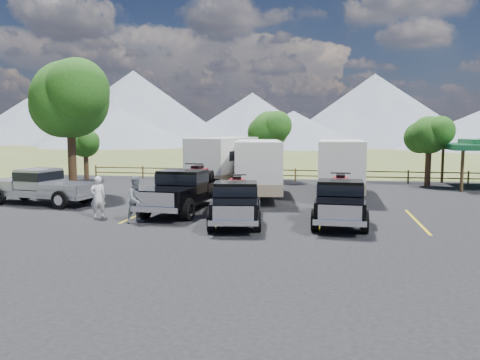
% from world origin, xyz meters
% --- Properties ---
extents(ground, '(320.00, 320.00, 0.00)m').
position_xyz_m(ground, '(0.00, 0.00, 0.00)').
color(ground, '#4B5D27').
rests_on(ground, ground).
extents(asphalt_lot, '(44.00, 34.00, 0.04)m').
position_xyz_m(asphalt_lot, '(0.00, 3.00, 0.02)').
color(asphalt_lot, black).
rests_on(asphalt_lot, ground).
extents(stall_lines, '(12.12, 5.50, 0.01)m').
position_xyz_m(stall_lines, '(0.00, 4.00, 0.04)').
color(stall_lines, gold).
rests_on(stall_lines, asphalt_lot).
extents(tree_big_nw, '(5.54, 5.18, 7.84)m').
position_xyz_m(tree_big_nw, '(-12.55, 9.03, 5.60)').
color(tree_big_nw, '#322313').
rests_on(tree_big_nw, ground).
extents(tree_ne_a, '(3.11, 2.92, 4.76)m').
position_xyz_m(tree_ne_a, '(8.97, 17.01, 3.48)').
color(tree_ne_a, '#322313').
rests_on(tree_ne_a, ground).
extents(tree_north, '(3.46, 3.24, 5.25)m').
position_xyz_m(tree_north, '(-2.03, 19.02, 3.83)').
color(tree_north, '#322313').
rests_on(tree_north, ground).
extents(tree_nw_small, '(2.59, 2.43, 3.85)m').
position_xyz_m(tree_nw_small, '(-16.02, 17.01, 2.78)').
color(tree_nw_small, '#322313').
rests_on(tree_nw_small, ground).
extents(rail_fence, '(36.12, 0.12, 1.00)m').
position_xyz_m(rail_fence, '(2.00, 18.50, 0.61)').
color(rail_fence, '#513D22').
rests_on(rail_fence, ground).
extents(mountain_range, '(209.00, 71.00, 20.00)m').
position_xyz_m(mountain_range, '(-7.63, 105.98, 7.87)').
color(mountain_range, slate).
rests_on(mountain_range, ground).
extents(rig_left, '(2.66, 6.61, 2.16)m').
position_xyz_m(rig_left, '(-4.28, 4.68, 1.08)').
color(rig_left, black).
rests_on(rig_left, asphalt_lot).
extents(rig_center, '(2.67, 5.84, 1.88)m').
position_xyz_m(rig_center, '(-1.40, 2.49, 0.95)').
color(rig_center, black).
rests_on(rig_center, asphalt_lot).
extents(rig_right, '(2.21, 5.92, 1.96)m').
position_xyz_m(rig_right, '(2.82, 3.24, 0.98)').
color(rig_right, black).
rests_on(rig_right, asphalt_lot).
extents(trailer_left, '(3.52, 9.51, 3.29)m').
position_xyz_m(trailer_left, '(-4.42, 13.99, 1.76)').
color(trailer_left, silver).
rests_on(trailer_left, asphalt_lot).
extents(trailer_center, '(3.46, 9.26, 3.20)m').
position_xyz_m(trailer_center, '(-1.52, 9.76, 1.71)').
color(trailer_center, silver).
rests_on(trailer_center, asphalt_lot).
extents(trailer_right, '(2.51, 9.21, 3.21)m').
position_xyz_m(trailer_right, '(3.07, 11.18, 1.72)').
color(trailer_right, silver).
rests_on(trailer_right, asphalt_lot).
extents(pickup_silver, '(6.28, 2.81, 1.82)m').
position_xyz_m(pickup_silver, '(-12.07, 5.24, 0.99)').
color(pickup_silver, '#9B9EA4').
rests_on(pickup_silver, asphalt_lot).
extents(person_a, '(0.78, 0.76, 1.81)m').
position_xyz_m(person_a, '(-7.47, 2.36, 0.94)').
color(person_a, silver).
rests_on(person_a, asphalt_lot).
extents(person_b, '(1.16, 1.18, 1.91)m').
position_xyz_m(person_b, '(-5.35, 1.61, 1.00)').
color(person_b, slate).
rests_on(person_b, asphalt_lot).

